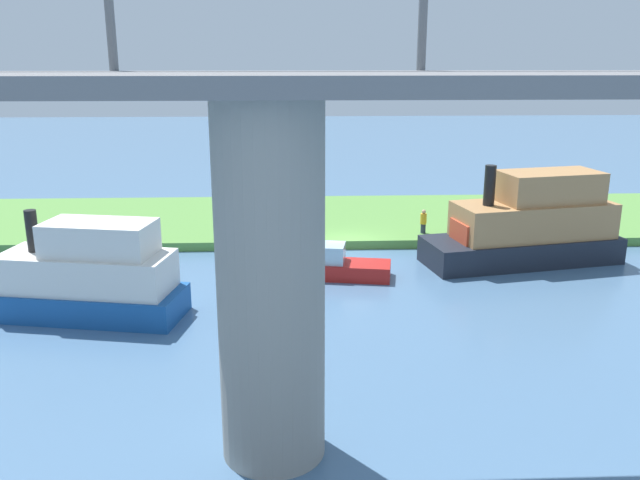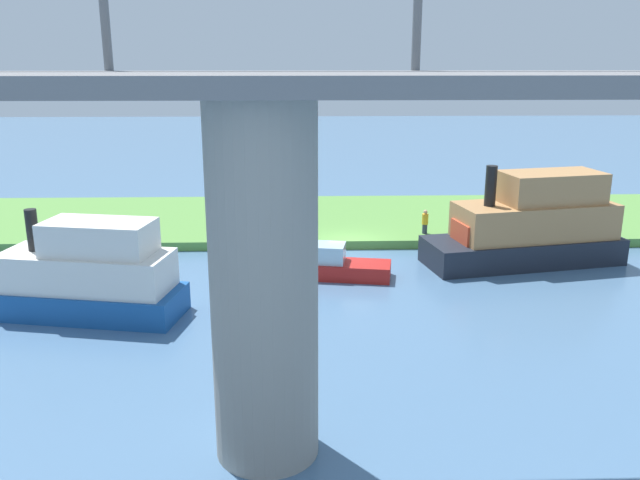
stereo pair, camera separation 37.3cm
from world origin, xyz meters
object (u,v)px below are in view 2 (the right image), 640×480
Objects in this scene: person_on_bank at (425,222)px; mooring_post at (505,225)px; bridge_pylon at (264,286)px; skiff_small at (83,277)px; houseboat_blue at (530,227)px; motorboat_red at (336,266)px.

mooring_post is at bearing 179.26° from person_on_bank.
bridge_pylon reaches higher than person_on_bank.
houseboat_blue reaches higher than skiff_small.
skiff_small is at bearing 26.80° from mooring_post.
houseboat_blue is (-4.67, 4.03, 0.72)m from person_on_bank.
houseboat_blue is at bearing -162.61° from skiff_small.
bridge_pylon is 6.90× the size of person_on_bank.
motorboat_red is at bearing 11.52° from houseboat_blue.
skiff_small reaches higher than motorboat_red.
houseboat_blue reaches higher than person_on_bank.
person_on_bank is 19.26m from skiff_small.
bridge_pylon is 1.87× the size of motorboat_red.
mooring_post is 4.09m from houseboat_blue.
bridge_pylon is at bearing 52.47° from houseboat_blue.
houseboat_blue is (-20.78, -6.51, 0.28)m from skiff_small.
bridge_pylon is at bearing 68.61° from person_on_bank.
bridge_pylon is at bearing 58.28° from mooring_post.
houseboat_blue is 10.39m from motorboat_red.
skiff_small is at bearing -51.53° from bridge_pylon.
houseboat_blue is (-12.76, -16.61, -2.88)m from bridge_pylon.
mooring_post is (-12.72, -20.59, -3.84)m from bridge_pylon.
person_on_bank is (-8.09, -20.64, -3.60)m from bridge_pylon.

